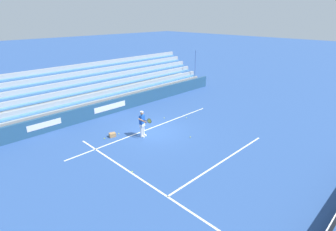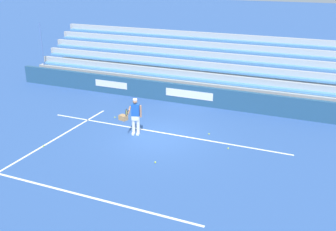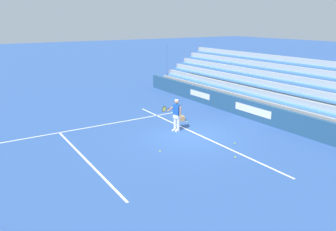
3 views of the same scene
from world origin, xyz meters
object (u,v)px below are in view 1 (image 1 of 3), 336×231
Objects in this scene: tennis_ball_midcourt at (119,134)px; tennis_ball_far_right at (104,138)px; tennis_player at (142,124)px; tennis_ball_by_box at (164,118)px; ball_box_cardboard at (112,135)px; tennis_ball_near_player at (132,172)px; tennis_ball_on_baseline at (186,118)px; tennis_ball_stray_back at (190,137)px.

tennis_ball_midcourt and tennis_ball_far_right have the same top height.
tennis_player reaches higher than tennis_ball_midcourt.
tennis_player is 25.98× the size of tennis_ball_by_box.
tennis_ball_by_box is (-4.57, 0.06, -0.10)m from ball_box_cardboard.
tennis_ball_by_box is at bearing -146.43° from tennis_ball_near_player.
tennis_ball_near_player is (2.10, 4.19, 0.00)m from tennis_ball_midcourt.
tennis_ball_midcourt is at bearing -116.63° from tennis_ball_near_player.
tennis_ball_near_player is 7.96m from tennis_ball_on_baseline.
ball_box_cardboard is 4.45m from tennis_ball_near_player.
tennis_ball_by_box is at bearing -157.84° from tennis_player.
ball_box_cardboard is 0.56m from tennis_ball_far_right.
ball_box_cardboard reaches higher than tennis_ball_by_box.
ball_box_cardboard is 6.06× the size of tennis_ball_stray_back.
tennis_ball_by_box is at bearing -43.10° from tennis_ball_on_baseline.
tennis_ball_midcourt is 1.00× the size of tennis_ball_near_player.
tennis_ball_midcourt and tennis_ball_on_baseline have the same top height.
tennis_player is at bearing 22.16° from tennis_ball_by_box.
ball_box_cardboard is 4.57m from tennis_ball_by_box.
tennis_ball_near_player is at bearing 33.57° from tennis_ball_by_box.
tennis_ball_on_baseline and tennis_ball_by_box have the same top height.
tennis_ball_stray_back is (-2.06, 2.26, -0.86)m from tennis_player.
tennis_ball_by_box is (-4.06, 0.10, 0.00)m from tennis_ball_midcourt.
tennis_ball_on_baseline is 1.67m from tennis_ball_by_box.
tennis_ball_near_player is 1.00× the size of tennis_ball_far_right.
tennis_ball_by_box is (-3.15, -1.28, -0.86)m from tennis_player.
ball_box_cardboard is at bearing -111.00° from tennis_ball_near_player.
tennis_ball_midcourt is 1.00× the size of tennis_ball_by_box.
tennis_player is 25.98× the size of tennis_ball_far_right.
tennis_ball_stray_back is at bearing 137.44° from tennis_ball_far_right.
tennis_ball_stray_back is 5.46m from tennis_ball_far_right.
tennis_ball_midcourt and tennis_ball_near_player have the same top height.
ball_box_cardboard is 6.06× the size of tennis_ball_on_baseline.
tennis_ball_far_right is at bearing -2.70° from tennis_ball_midcourt.
tennis_ball_stray_back is (-5.07, -0.55, 0.00)m from tennis_ball_near_player.
tennis_ball_by_box is (1.22, -1.14, 0.00)m from tennis_ball_on_baseline.
tennis_ball_midcourt is 1.05m from tennis_ball_far_right.
ball_box_cardboard is 6.06× the size of tennis_ball_midcourt.
tennis_ball_near_player is at bearing 69.00° from ball_box_cardboard.
tennis_ball_by_box and tennis_ball_far_right have the same top height.
tennis_ball_near_player is at bearing 6.18° from tennis_ball_stray_back.
tennis_ball_by_box is at bearing 179.21° from ball_box_cardboard.
tennis_ball_far_right is (4.02, -3.69, 0.00)m from tennis_ball_stray_back.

